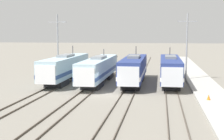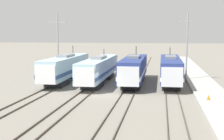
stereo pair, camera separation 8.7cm
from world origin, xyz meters
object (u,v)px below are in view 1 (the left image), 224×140
locomotive_center_right (134,70)px  traffic_cone (209,97)px  catenary_tower_left (58,44)px  catenary_tower_right (187,44)px  locomotive_far_right (170,70)px  locomotive_center_left (98,69)px  locomotive_far_left (65,68)px

locomotive_center_right → traffic_cone: size_ratio=27.66×
catenary_tower_left → catenary_tower_right: (20.52, 0.00, 0.00)m
locomotive_center_right → locomotive_far_right: size_ratio=0.97×
locomotive_center_left → locomotive_far_right: locomotive_far_right is taller
catenary_tower_right → locomotive_center_left: bearing=-160.0°
locomotive_center_right → catenary_tower_right: 9.70m
locomotive_center_right → catenary_tower_left: catenary_tower_left is taller
catenary_tower_left → traffic_cone: (21.71, -15.32, -5.03)m
locomotive_center_right → catenary_tower_left: 14.14m
locomotive_center_left → traffic_cone: 17.68m
locomotive_far_right → locomotive_far_left: bearing=-179.7°
locomotive_far_left → traffic_cone: locomotive_far_left is taller
locomotive_center_left → locomotive_far_right: bearing=3.3°
catenary_tower_right → traffic_cone: size_ratio=17.68×
locomotive_center_right → catenary_tower_right: bearing=32.0°
catenary_tower_left → locomotive_center_left: bearing=-31.4°
locomotive_center_left → locomotive_center_right: (5.17, -0.12, 0.09)m
locomotive_center_left → catenary_tower_right: (12.85, 4.69, 3.55)m
locomotive_center_right → catenary_tower_left: (-12.83, 4.80, 3.46)m
locomotive_center_right → locomotive_far_right: locomotive_center_right is taller
locomotive_far_right → catenary_tower_right: size_ratio=1.61×
locomotive_center_left → traffic_cone: (14.05, -10.63, -1.49)m
locomotive_center_left → catenary_tower_left: size_ratio=1.76×
catenary_tower_right → locomotive_center_right: bearing=-148.0°
traffic_cone → locomotive_far_right: bearing=108.3°
locomotive_center_left → locomotive_center_right: size_ratio=1.13×
locomotive_center_left → locomotive_center_right: locomotive_center_right is taller
catenary_tower_left → catenary_tower_right: bearing=0.0°
locomotive_far_left → traffic_cone: 22.26m
locomotive_center_right → catenary_tower_right: catenary_tower_right is taller
catenary_tower_right → traffic_cone: 16.17m
traffic_cone → locomotive_far_left: bearing=149.9°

